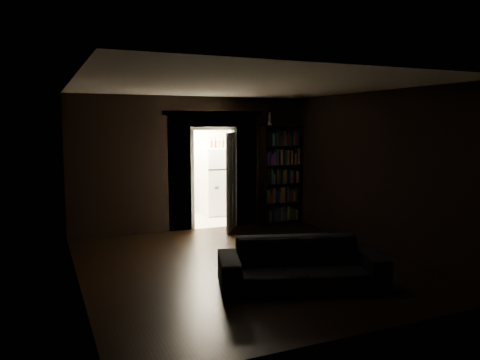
{
  "coord_description": "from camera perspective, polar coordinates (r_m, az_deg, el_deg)",
  "views": [
    {
      "loc": [
        -2.96,
        -6.58,
        2.22
      ],
      "look_at": [
        0.3,
        0.9,
        1.25
      ],
      "focal_mm": 35.0,
      "sensor_mm": 36.0,
      "label": 1
    }
  ],
  "objects": [
    {
      "name": "refrigerator",
      "position": [
        11.52,
        -2.75,
        -0.16
      ],
      "size": [
        0.88,
        0.84,
        1.65
      ],
      "primitive_type": "cube",
      "rotation": [
        0.0,
        0.0,
        0.24
      ],
      "color": "white",
      "rests_on": "ground"
    },
    {
      "name": "door",
      "position": [
        9.76,
        -1.11,
        -0.23
      ],
      "size": [
        0.5,
        0.74,
        2.05
      ],
      "primitive_type": "cube",
      "rotation": [
        0.0,
        0.0,
        1.0
      ],
      "color": "silver",
      "rests_on": "ground"
    },
    {
      "name": "sofa",
      "position": [
        6.51,
        7.45,
        -9.2
      ],
      "size": [
        2.42,
        1.58,
        0.86
      ],
      "primitive_type": "imported",
      "rotation": [
        0.0,
        0.0,
        -0.3
      ],
      "color": "black",
      "rests_on": "ground"
    },
    {
      "name": "bottles",
      "position": [
        11.44,
        -2.3,
        4.58
      ],
      "size": [
        0.63,
        0.21,
        0.26
      ],
      "primitive_type": "cube",
      "rotation": [
        0.0,
        0.0,
        -0.21
      ],
      "color": "black",
      "rests_on": "refrigerator"
    },
    {
      "name": "ground",
      "position": [
        7.55,
        0.64,
        -10.3
      ],
      "size": [
        5.5,
        5.5,
        0.0
      ],
      "primitive_type": "plane",
      "color": "black",
      "rests_on": "ground"
    },
    {
      "name": "kitchen_alcove",
      "position": [
        11.05,
        -5.23,
        1.53
      ],
      "size": [
        2.2,
        1.8,
        2.6
      ],
      "color": "#BCB6A4",
      "rests_on": "ground"
    },
    {
      "name": "bookshelf",
      "position": [
        10.45,
        4.92,
        0.62
      ],
      "size": [
        0.93,
        0.41,
        2.2
      ],
      "primitive_type": "cube",
      "rotation": [
        0.0,
        0.0,
        -0.11
      ],
      "color": "black",
      "rests_on": "ground"
    },
    {
      "name": "room_walls",
      "position": [
        8.22,
        -2.47,
        3.05
      ],
      "size": [
        5.02,
        5.61,
        2.84
      ],
      "color": "black",
      "rests_on": "ground"
    },
    {
      "name": "figurine",
      "position": [
        10.31,
        3.63,
        7.48
      ],
      "size": [
        0.12,
        0.12,
        0.29
      ],
      "primitive_type": "cube",
      "rotation": [
        0.0,
        0.0,
        -0.24
      ],
      "color": "silver",
      "rests_on": "bookshelf"
    }
  ]
}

